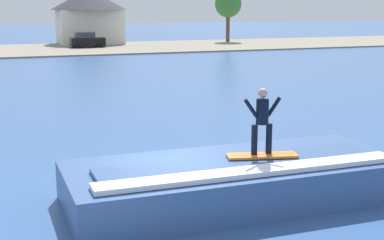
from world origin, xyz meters
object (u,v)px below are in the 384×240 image
object	(u,v)px
car_far_shore	(87,40)
house_gabled_white	(89,13)
surfboard	(262,155)
wave_crest	(234,180)
surfer	(262,118)
tree_tall_bare	(228,4)

from	to	relation	value
car_far_shore	house_gabled_white	world-z (taller)	house_gabled_white
surfboard	house_gabled_white	size ratio (longest dim) A/B	0.20
wave_crest	house_gabled_white	xyz separation A→B (m)	(6.56, 57.75, 3.35)
surfer	car_far_shore	distance (m)	51.48
wave_crest	surfer	distance (m)	1.77
wave_crest	car_far_shore	bearing A→B (deg)	84.40
wave_crest	car_far_shore	distance (m)	51.42
wave_crest	surfboard	world-z (taller)	surfboard
surfer	car_far_shore	world-z (taller)	surfer
tree_tall_bare	surfer	bearing A→B (deg)	-113.01
wave_crest	surfer	bearing A→B (deg)	-9.57
car_far_shore	house_gabled_white	size ratio (longest dim) A/B	0.41
wave_crest	surfboard	size ratio (longest dim) A/B	4.58
wave_crest	house_gabled_white	size ratio (longest dim) A/B	0.92
surfboard	surfer	xyz separation A→B (m)	(0.01, 0.07, 0.98)
wave_crest	surfer	world-z (taller)	surfer
surfer	tree_tall_bare	distance (m)	59.78
surfer	car_far_shore	size ratio (longest dim) A/B	0.45
surfboard	surfer	world-z (taller)	surfer
wave_crest	tree_tall_bare	size ratio (longest dim) A/B	1.29
wave_crest	house_gabled_white	bearing A→B (deg)	83.52
car_far_shore	house_gabled_white	xyz separation A→B (m)	(1.54, 6.58, 2.95)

